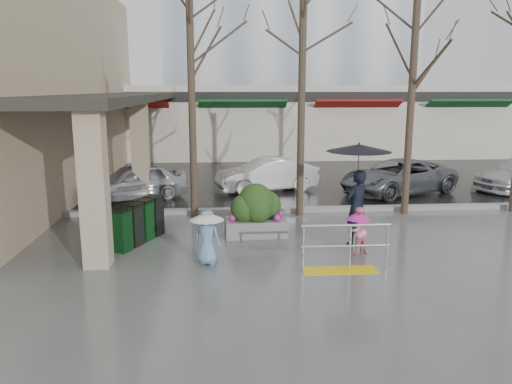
{
  "coord_description": "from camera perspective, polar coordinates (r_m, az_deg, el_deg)",
  "views": [
    {
      "loc": [
        -1.23,
        -11.11,
        3.81
      ],
      "look_at": [
        -0.34,
        0.93,
        1.3
      ],
      "focal_mm": 35.0,
      "sensor_mm": 36.0,
      "label": 1
    }
  ],
  "objects": [
    {
      "name": "car_a",
      "position": [
        17.87,
        -13.88,
        1.14
      ],
      "size": [
        3.98,
        2.88,
        1.26
      ],
      "primitive_type": "imported",
      "rotation": [
        0.0,
        0.0,
        -1.15
      ],
      "color": "silver",
      "rests_on": "ground"
    },
    {
      "name": "woman",
      "position": [
        12.4,
        11.53,
        1.17
      ],
      "size": [
        1.59,
        1.59,
        2.55
      ],
      "rotation": [
        0.0,
        0.0,
        3.74
      ],
      "color": "black",
      "rests_on": "ground"
    },
    {
      "name": "car_c",
      "position": [
        19.07,
        15.89,
        1.68
      ],
      "size": [
        4.99,
        3.82,
        1.26
      ],
      "primitive_type": "imported",
      "rotation": [
        0.0,
        0.0,
        -1.13
      ],
      "color": "slate",
      "rests_on": "ground"
    },
    {
      "name": "near_building",
      "position": [
        20.63,
        -26.9,
        11.03
      ],
      "size": [
        6.0,
        18.0,
        8.0
      ],
      "primitive_type": "cube",
      "color": "tan",
      "rests_on": "ground"
    },
    {
      "name": "tree_west",
      "position": [
        14.79,
        -7.52,
        16.58
      ],
      "size": [
        3.2,
        3.2,
        6.8
      ],
      "color": "#382B21",
      "rests_on": "ground"
    },
    {
      "name": "car_b",
      "position": [
        18.78,
        1.24,
        1.98
      ],
      "size": [
        4.04,
        2.29,
        1.26
      ],
      "primitive_type": "imported",
      "rotation": [
        0.0,
        0.0,
        -1.3
      ],
      "color": "silver",
      "rests_on": "ground"
    },
    {
      "name": "tree_mideast",
      "position": [
        15.82,
        17.63,
        15.01
      ],
      "size": [
        3.2,
        3.2,
        6.5
      ],
      "color": "#382B21",
      "rests_on": "ground"
    },
    {
      "name": "storefront_row",
      "position": [
        29.31,
        2.13,
        8.21
      ],
      "size": [
        34.0,
        6.74,
        4.0
      ],
      "color": "beige",
      "rests_on": "ground"
    },
    {
      "name": "handrail",
      "position": [
        10.8,
        9.95,
        -6.98
      ],
      "size": [
        1.9,
        0.5,
        1.03
      ],
      "color": "yellow",
      "rests_on": "ground"
    },
    {
      "name": "ground",
      "position": [
        11.81,
        1.99,
        -7.09
      ],
      "size": [
        120.0,
        120.0,
        0.0
      ],
      "primitive_type": "plane",
      "color": "#51514F",
      "rests_on": "ground"
    },
    {
      "name": "tree_midwest",
      "position": [
        14.98,
        5.36,
        17.14
      ],
      "size": [
        3.2,
        3.2,
        7.0
      ],
      "color": "#382B21",
      "rests_on": "ground"
    },
    {
      "name": "child_blue",
      "position": [
        10.99,
        -5.61,
        -4.54
      ],
      "size": [
        0.75,
        0.75,
        1.23
      ],
      "rotation": [
        0.0,
        0.0,
        2.71
      ],
      "color": "#6A92BD",
      "rests_on": "ground"
    },
    {
      "name": "canopy_slab",
      "position": [
        19.44,
        -15.09,
        10.79
      ],
      "size": [
        2.8,
        18.0,
        0.25
      ],
      "primitive_type": "cube",
      "color": "#2D2823",
      "rests_on": "pillar_front"
    },
    {
      "name": "news_boxes",
      "position": [
        12.86,
        -13.32,
        -3.37
      ],
      "size": [
        1.17,
        1.89,
        1.05
      ],
      "rotation": [
        0.0,
        0.0,
        -0.43
      ],
      "color": "#0B3413",
      "rests_on": "ground"
    },
    {
      "name": "pillar_back",
      "position": [
        17.44,
        -13.05,
        4.65
      ],
      "size": [
        0.55,
        0.55,
        3.5
      ],
      "primitive_type": "cube",
      "color": "tan",
      "rests_on": "ground"
    },
    {
      "name": "planter",
      "position": [
        13.07,
        0.0,
        -2.17
      ],
      "size": [
        1.64,
        0.95,
        1.4
      ],
      "rotation": [
        0.0,
        0.0,
        0.05
      ],
      "color": "slate",
      "rests_on": "ground"
    },
    {
      "name": "street_asphalt",
      "position": [
        33.35,
        -2.1,
        5.17
      ],
      "size": [
        120.0,
        36.0,
        0.01
      ],
      "primitive_type": "cube",
      "color": "black",
      "rests_on": "ground"
    },
    {
      "name": "pillar_front",
      "position": [
        11.13,
        -18.03,
        0.5
      ],
      "size": [
        0.55,
        0.55,
        3.5
      ],
      "primitive_type": "cube",
      "color": "tan",
      "rests_on": "ground"
    },
    {
      "name": "child_pink",
      "position": [
        11.89,
        11.57,
        -4.01
      ],
      "size": [
        0.67,
        0.6,
        1.13
      ],
      "rotation": [
        0.0,
        0.0,
        3.52
      ],
      "color": "pink",
      "rests_on": "ground"
    },
    {
      "name": "curb",
      "position": [
        15.61,
        0.41,
        -2.1
      ],
      "size": [
        120.0,
        0.3,
        0.15
      ],
      "primitive_type": "cube",
      "color": "gray",
      "rests_on": "ground"
    }
  ]
}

